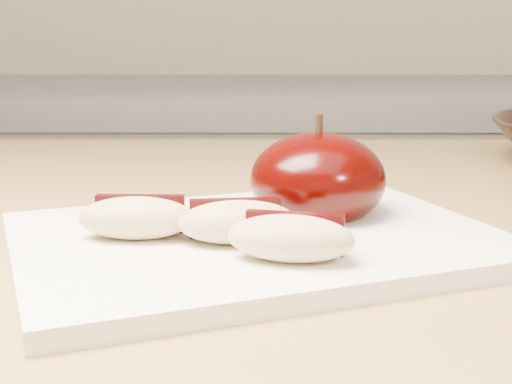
{
  "coord_description": "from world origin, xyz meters",
  "views": [
    {
      "loc": [
        -0.07,
        -0.05,
        1.03
      ],
      "look_at": [
        -0.07,
        0.37,
        0.94
      ],
      "focal_mm": 50.0,
      "sensor_mm": 36.0,
      "label": 1
    }
  ],
  "objects": [
    {
      "name": "apple_wedge_c",
      "position": [
        -0.05,
        0.32,
        0.92
      ],
      "size": [
        0.07,
        0.05,
        0.03
      ],
      "rotation": [
        0.0,
        0.0,
        -0.2
      ],
      "color": "tan",
      "rests_on": "cutting_board"
    },
    {
      "name": "cutting_board",
      "position": [
        -0.07,
        0.37,
        0.91
      ],
      "size": [
        0.34,
        0.3,
        0.01
      ],
      "primitive_type": "cube",
      "rotation": [
        0.0,
        0.0,
        0.38
      ],
      "color": "white",
      "rests_on": "island_counter"
    },
    {
      "name": "back_cabinet",
      "position": [
        0.0,
        1.2,
        0.47
      ],
      "size": [
        2.4,
        0.62,
        0.94
      ],
      "color": "silver",
      "rests_on": "ground"
    },
    {
      "name": "apple_half",
      "position": [
        -0.03,
        0.42,
        0.93
      ],
      "size": [
        0.11,
        0.11,
        0.08
      ],
      "rotation": [
        0.0,
        0.0,
        -0.3
      ],
      "color": "black",
      "rests_on": "cutting_board"
    },
    {
      "name": "apple_wedge_a",
      "position": [
        -0.14,
        0.36,
        0.92
      ],
      "size": [
        0.07,
        0.04,
        0.03
      ],
      "rotation": [
        0.0,
        0.0,
        -0.02
      ],
      "color": "tan",
      "rests_on": "cutting_board"
    },
    {
      "name": "apple_wedge_b",
      "position": [
        -0.08,
        0.35,
        0.92
      ],
      "size": [
        0.07,
        0.04,
        0.03
      ],
      "rotation": [
        0.0,
        0.0,
        0.12
      ],
      "color": "tan",
      "rests_on": "cutting_board"
    }
  ]
}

